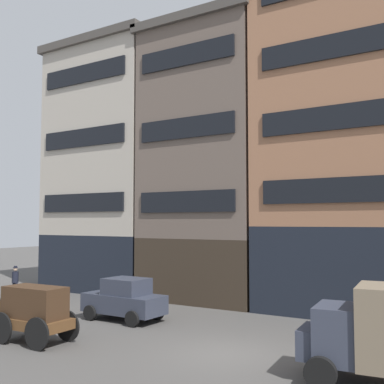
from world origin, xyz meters
The scene contains 7 objects.
ground_plane centered at (0.00, 0.00, 0.00)m, with size 120.00×120.00×0.00m, color #4C4947.
building_far_left centered at (-13.25, 9.17, 7.97)m, with size 8.17×5.54×15.86m.
building_center_left centered at (-5.86, 9.17, 7.83)m, with size 7.32×5.54×15.56m.
building_center_right centered at (2.67, 9.17, 8.71)m, with size 10.43×5.54×17.34m.
cargo_wagon centered at (-6.58, -2.38, 1.15)m, with size 2.96×1.61×1.98m.
sedan_dark centered at (-6.26, 2.25, 0.91)m, with size 3.74×1.93×1.83m.
pedestrian_officer centered at (-15.50, 3.70, 0.98)m, with size 0.51×0.51×1.79m.
Camera 1 is at (7.15, -13.83, 4.29)m, focal length 43.72 mm.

